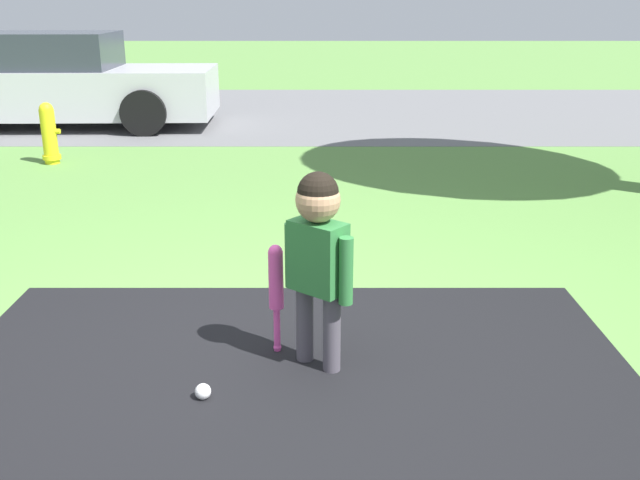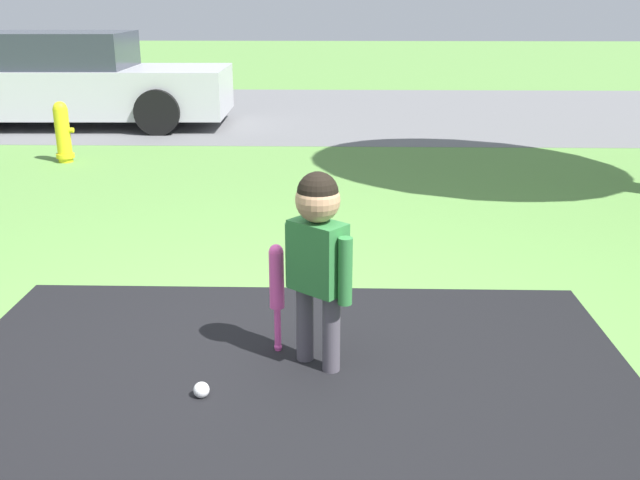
{
  "view_description": "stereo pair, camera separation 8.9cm",
  "coord_description": "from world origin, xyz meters",
  "px_view_note": "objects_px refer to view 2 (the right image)",
  "views": [
    {
      "loc": [
        0.36,
        -3.29,
        1.79
      ],
      "look_at": [
        0.35,
        0.38,
        0.54
      ],
      "focal_mm": 40.0,
      "sensor_mm": 36.0,
      "label": 1
    },
    {
      "loc": [
        0.45,
        -3.29,
        1.79
      ],
      "look_at": [
        0.35,
        0.38,
        0.54
      ],
      "focal_mm": 40.0,
      "sensor_mm": 36.0,
      "label": 2
    }
  ],
  "objects_px": {
    "child": "(318,244)",
    "sports_ball": "(201,390)",
    "baseball_bat": "(277,283)",
    "fire_hydrant": "(63,133)",
    "parked_car": "(69,82)"
  },
  "relations": [
    {
      "from": "child",
      "to": "sports_ball",
      "type": "height_order",
      "value": "child"
    },
    {
      "from": "parked_car",
      "to": "fire_hydrant",
      "type": "bearing_deg",
      "value": -73.52
    },
    {
      "from": "baseball_bat",
      "to": "parked_car",
      "type": "relative_size",
      "value": 0.13
    },
    {
      "from": "baseball_bat",
      "to": "fire_hydrant",
      "type": "xyz_separation_m",
      "value": [
        -2.84,
        4.6,
        -0.05
      ]
    },
    {
      "from": "baseball_bat",
      "to": "sports_ball",
      "type": "relative_size",
      "value": 7.83
    },
    {
      "from": "fire_hydrant",
      "to": "parked_car",
      "type": "relative_size",
      "value": 0.15
    },
    {
      "from": "parked_car",
      "to": "baseball_bat",
      "type": "bearing_deg",
      "value": -64.28
    },
    {
      "from": "fire_hydrant",
      "to": "sports_ball",
      "type": "bearing_deg",
      "value": -63.62
    },
    {
      "from": "fire_hydrant",
      "to": "child",
      "type": "bearing_deg",
      "value": -57.21
    },
    {
      "from": "child",
      "to": "sports_ball",
      "type": "xyz_separation_m",
      "value": [
        -0.54,
        -0.33,
        -0.62
      ]
    },
    {
      "from": "child",
      "to": "sports_ball",
      "type": "distance_m",
      "value": 0.89
    },
    {
      "from": "baseball_bat",
      "to": "fire_hydrant",
      "type": "bearing_deg",
      "value": 121.72
    },
    {
      "from": "sports_ball",
      "to": "baseball_bat",
      "type": "bearing_deg",
      "value": 56.23
    },
    {
      "from": "sports_ball",
      "to": "fire_hydrant",
      "type": "distance_m",
      "value": 5.68
    },
    {
      "from": "child",
      "to": "baseball_bat",
      "type": "distance_m",
      "value": 0.38
    }
  ]
}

